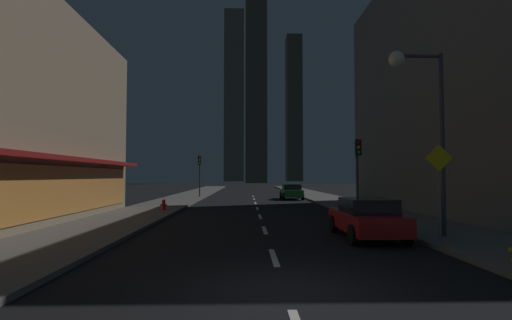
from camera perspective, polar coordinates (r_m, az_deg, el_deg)
The scene contains 15 objects.
ground_plane at distance 39.36m, azimuth -0.38°, elevation -5.80°, with size 78.00×136.00×0.10m, color black.
sidewalk_right at distance 40.10m, azimuth 9.72°, elevation -5.52°, with size 4.00×76.00×0.15m, color #605E59.
sidewalk_left at distance 39.83m, azimuth -10.54°, elevation -5.54°, with size 4.00×76.00×0.15m, color #605E59.
lane_marking_center at distance 23.60m, azimuth 0.38°, elevation -7.91°, with size 0.16×38.60×0.01m.
building_apartment_right at distance 28.42m, azimuth 31.52°, elevation 9.53°, with size 11.00×20.00×15.95m, color slate.
skyscraper_distant_tall at distance 164.99m, azimuth -3.31°, elevation 9.67°, with size 8.50×8.11×73.71m, color #635E4A.
skyscraper_distant_mid at distance 125.72m, azimuth 0.01°, elevation 10.71°, with size 6.95×8.30×61.67m, color #4C4839.
skyscraper_distant_short at distance 165.66m, azimuth 5.76°, elevation 7.77°, with size 6.56×8.68×63.14m, color #464334.
car_parked_near at distance 14.35m, azimuth 16.43°, elevation -8.41°, with size 1.98×4.24×1.45m.
car_parked_far at distance 36.53m, azimuth 5.39°, elevation -4.80°, with size 1.98×4.24×1.45m.
fire_hydrant_far_left at distance 24.15m, azimuth -13.85°, elevation -6.65°, with size 0.42×0.30×0.65m.
traffic_light_near_right at distance 21.80m, azimuth 15.22°, elevation 0.10°, with size 0.32×0.48×4.20m.
traffic_light_far_left at distance 38.50m, azimuth -8.56°, elevation -1.02°, with size 0.32×0.48×4.20m.
street_lamp_right at distance 14.75m, azimuth 23.47°, elevation 8.74°, with size 1.96×0.56×6.58m.
pedestrian_crossing_sign at distance 13.80m, azimuth 26.04°, elevation -3.19°, with size 0.91×0.08×3.15m.
Camera 1 is at (-0.77, -7.28, 2.26)m, focal length 26.35 mm.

